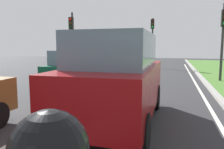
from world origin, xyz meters
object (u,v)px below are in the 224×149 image
at_px(car_suv_ahead, 117,78).
at_px(car_hatchback_far, 73,68).
at_px(traffic_light_overhead_left, 72,33).
at_px(traffic_light_far_median, 152,33).
at_px(traffic_light_near_right, 224,30).

height_order(car_suv_ahead, car_hatchback_far, car_suv_ahead).
distance_m(traffic_light_overhead_left, traffic_light_far_median, 8.22).
bearing_deg(car_suv_ahead, car_hatchback_far, 126.46).
bearing_deg(car_suv_ahead, traffic_light_overhead_left, 121.10).
xyz_separation_m(traffic_light_near_right, traffic_light_far_median, (-4.62, 8.18, 0.37)).
relative_size(car_suv_ahead, car_hatchback_far, 1.21).
xyz_separation_m(car_hatchback_far, traffic_light_far_median, (2.86, 11.49, 2.34)).
xyz_separation_m(car_hatchback_far, traffic_light_overhead_left, (-2.60, 5.35, 2.12)).
relative_size(car_hatchback_far, traffic_light_far_median, 0.80).
xyz_separation_m(car_suv_ahead, traffic_light_near_right, (3.94, 8.07, 1.69)).
bearing_deg(car_hatchback_far, traffic_light_overhead_left, 115.17).
bearing_deg(traffic_light_far_median, traffic_light_near_right, -60.55).
bearing_deg(car_suv_ahead, traffic_light_far_median, 92.25).
bearing_deg(car_hatchback_far, traffic_light_far_median, 75.32).
bearing_deg(traffic_light_overhead_left, traffic_light_far_median, 48.40).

